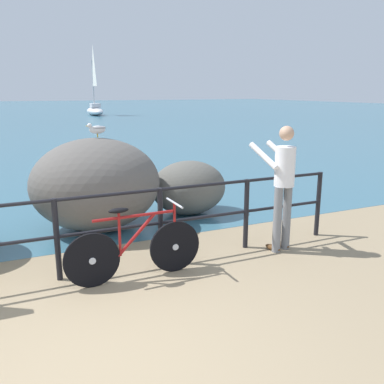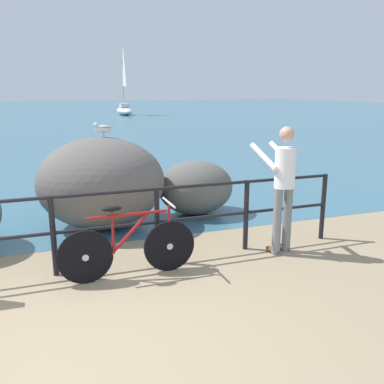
# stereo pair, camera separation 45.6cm
# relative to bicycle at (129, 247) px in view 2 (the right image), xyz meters

# --- Properties ---
(ground_plane) EXTENTS (120.00, 120.00, 0.10)m
(ground_plane) POSITION_rel_bicycle_xyz_m (-0.86, 18.51, -0.44)
(ground_plane) COLOR #937F60
(sea_surface) EXTENTS (120.00, 90.00, 0.01)m
(sea_surface) POSITION_rel_bicycle_xyz_m (-0.86, 46.22, -0.39)
(sea_surface) COLOR #38667A
(sea_surface) RESTS_ON ground_plane
(promenade_railing) EXTENTS (7.94, 0.07, 1.02)m
(promenade_railing) POSITION_rel_bicycle_xyz_m (-0.86, 0.35, 0.24)
(promenade_railing) COLOR black
(promenade_railing) RESTS_ON ground_plane
(bicycle) EXTENTS (1.70, 0.48, 0.92)m
(bicycle) POSITION_rel_bicycle_xyz_m (0.00, 0.00, 0.00)
(bicycle) COLOR black
(bicycle) RESTS_ON ground_plane
(person_at_railing) EXTENTS (0.55, 0.68, 1.78)m
(person_at_railing) POSITION_rel_bicycle_xyz_m (2.17, 0.07, 0.60)
(person_at_railing) COLOR slate
(person_at_railing) RESTS_ON ground_plane
(breakwater_boulder_main) EXTENTS (2.10, 1.87, 1.50)m
(breakwater_boulder_main) POSITION_rel_bicycle_xyz_m (-0.02, 2.12, 0.36)
(breakwater_boulder_main) COLOR #605B56
(breakwater_boulder_main) RESTS_ON ground
(breakwater_boulder_right) EXTENTS (1.40, 1.17, 0.99)m
(breakwater_boulder_right) POSITION_rel_bicycle_xyz_m (1.70, 2.28, 0.11)
(breakwater_boulder_right) COLOR #5C5A53
(breakwater_boulder_right) RESTS_ON ground
(seagull) EXTENTS (0.34, 0.12, 0.23)m
(seagull) POSITION_rel_bicycle_xyz_m (0.06, 2.20, 1.25)
(seagull) COLOR gold
(seagull) RESTS_ON breakwater_boulder_main
(sailboat) EXTENTS (1.42, 4.43, 6.16)m
(sailboat) POSITION_rel_bicycle_xyz_m (6.43, 34.48, 0.32)
(sailboat) COLOR white
(sailboat) RESTS_ON sea_surface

